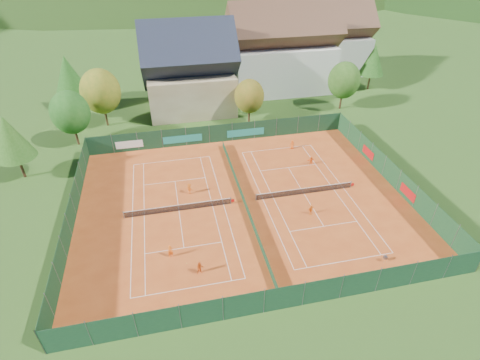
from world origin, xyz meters
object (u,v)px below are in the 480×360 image
player_left_mid (200,268)px  player_left_far (189,189)px  player_right_near (311,210)px  player_right_far_a (292,144)px  hotel_block_a (282,53)px  player_right_far_b (311,161)px  chalet (190,73)px  hotel_block_b (331,43)px  player_left_near (170,251)px  ball_hopper (385,257)px

player_left_mid → player_left_far: bearing=83.0°
player_right_near → player_right_far_a: player_right_far_a is taller
hotel_block_a → player_right_far_a: hotel_block_a is taller
player_right_far_a → player_right_far_b: 5.10m
chalet → player_left_far: size_ratio=10.78×
player_right_far_b → hotel_block_b: bearing=-115.2°
chalet → player_left_near: (-6.42, -37.41, -5.84)m
hotel_block_b → player_left_near: size_ratio=10.97×
ball_hopper → player_left_mid: size_ratio=0.54×
chalet → player_right_far_a: 23.54m
player_right_far_a → player_right_far_b: (1.15, -4.97, -0.06)m
hotel_block_b → player_right_near: size_ratio=12.62×
hotel_block_a → ball_hopper: bearing=-94.7°
player_left_far → player_right_near: 15.44m
hotel_block_b → player_left_far: 54.89m
player_left_mid → player_right_near: (14.00, 6.24, -0.06)m
player_right_near → player_right_far_a: (3.00, 15.52, 0.03)m
player_left_near → player_left_mid: player_left_near is taller
hotel_block_b → player_right_far_a: size_ratio=12.09×
ball_hopper → player_left_mid: player_left_mid is taller
hotel_block_b → player_right_near: 53.47m
hotel_block_b → hotel_block_a: bearing=-150.3°
player_right_near → ball_hopper: bearing=-77.8°
chalet → hotel_block_a: size_ratio=0.75×
ball_hopper → player_right_far_b: (-0.53, 19.29, 0.10)m
chalet → player_left_near: bearing=-99.7°
chalet → player_right_far_b: (14.42, -23.48, -5.97)m
player_right_far_a → player_left_far: bearing=22.5°
player_left_mid → player_left_near: bearing=127.9°
player_left_mid → player_right_far_b: player_left_mid is taller
hotel_block_a → player_right_near: hotel_block_a is taller
player_right_near → hotel_block_b: bearing=48.7°
player_right_far_a → player_left_near: bearing=40.0°
ball_hopper → player_left_mid: bearing=172.4°
player_left_near → player_right_far_a: (19.69, 18.89, -0.07)m
hotel_block_b → player_left_near: hotel_block_b is taller
player_left_far → player_right_far_b: 18.04m
chalet → ball_hopper: chalet is taller
player_right_near → player_right_far_a: 15.81m
player_left_far → player_right_far_a: bearing=-121.7°
player_left_near → player_right_far_b: 25.07m
player_right_far_b → player_left_near: bearing=34.9°
player_left_near → hotel_block_a: bearing=47.5°
player_left_far → player_left_mid: bearing=120.3°
player_right_near → player_right_far_b: bearing=52.5°
player_left_far → player_right_far_a: (16.60, 8.21, -0.04)m
hotel_block_a → hotel_block_b: bearing=29.7°
hotel_block_b → player_right_far_a: hotel_block_b is taller
chalet → ball_hopper: size_ratio=20.25×
chalet → hotel_block_b: (33.00, 14.00, -0.01)m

